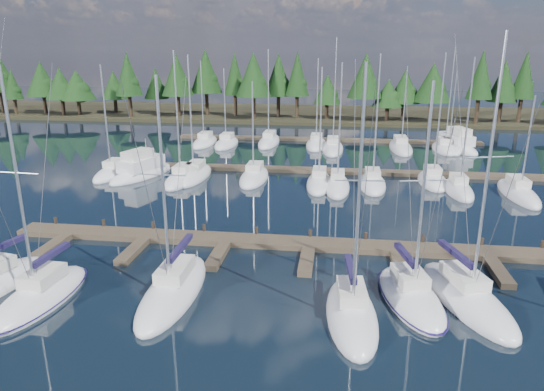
# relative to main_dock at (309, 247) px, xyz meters

# --- Properties ---
(ground) EXTENTS (260.00, 260.00, 0.00)m
(ground) POSITION_rel_main_dock_xyz_m (0.00, 12.64, -0.20)
(ground) COLOR black
(ground) RESTS_ON ground
(far_shore) EXTENTS (220.00, 30.00, 0.60)m
(far_shore) POSITION_rel_main_dock_xyz_m (0.00, 72.64, 0.10)
(far_shore) COLOR #292617
(far_shore) RESTS_ON ground
(main_dock) EXTENTS (44.00, 6.13, 0.90)m
(main_dock) POSITION_rel_main_dock_xyz_m (0.00, 0.00, 0.00)
(main_dock) COLOR #4A3E2E
(main_dock) RESTS_ON ground
(back_docks) EXTENTS (50.00, 21.80, 0.40)m
(back_docks) POSITION_rel_main_dock_xyz_m (0.00, 32.23, -0.00)
(back_docks) COLOR #4A3E2E
(back_docks) RESTS_ON ground
(front_sailboat_1) EXTENTS (3.46, 8.18, 13.64)m
(front_sailboat_1) POSITION_rel_main_dock_xyz_m (-14.43, -9.19, 0.08)
(front_sailboat_1) COLOR silver
(front_sailboat_1) RESTS_ON ground
(front_sailboat_2) EXTENTS (2.84, 9.36, 13.13)m
(front_sailboat_2) POSITION_rel_main_dock_xyz_m (-7.30, -7.50, 0.08)
(front_sailboat_2) COLOR silver
(front_sailboat_2) RESTS_ON ground
(front_sailboat_3) EXTENTS (3.25, 8.03, 13.82)m
(front_sailboat_3) POSITION_rel_main_dock_xyz_m (2.78, -8.76, 0.09)
(front_sailboat_3) COLOR silver
(front_sailboat_3) RESTS_ON ground
(front_sailboat_4) EXTENTS (4.49, 8.16, 12.89)m
(front_sailboat_4) POSITION_rel_main_dock_xyz_m (6.09, -6.44, 0.08)
(front_sailboat_4) COLOR silver
(front_sailboat_4) RESTS_ON ground
(front_sailboat_5) EXTENTS (5.27, 9.50, 15.19)m
(front_sailboat_5) POSITION_rel_main_dock_xyz_m (9.15, -6.09, 0.09)
(front_sailboat_5) COLOR silver
(front_sailboat_5) RESTS_ON ground
(back_sailboat_rows) EXTENTS (44.86, 33.81, 15.87)m
(back_sailboat_rows) POSITION_rel_main_dock_xyz_m (-0.13, 27.75, 0.06)
(back_sailboat_rows) COLOR silver
(back_sailboat_rows) RESTS_ON ground
(motor_yacht_left) EXTENTS (6.05, 10.34, 4.91)m
(motor_yacht_left) POSITION_rel_main_dock_xyz_m (-19.74, 18.31, 0.33)
(motor_yacht_left) COLOR silver
(motor_yacht_left) RESTS_ON ground
(motor_yacht_right) EXTENTS (6.14, 10.72, 5.10)m
(motor_yacht_right) POSITION_rel_main_dock_xyz_m (18.31, 38.68, 0.35)
(motor_yacht_right) COLOR silver
(motor_yacht_right) RESTS_ON ground
(tree_line) EXTENTS (182.84, 11.78, 13.31)m
(tree_line) POSITION_rel_main_dock_xyz_m (-2.91, 62.87, 7.29)
(tree_line) COLOR black
(tree_line) RESTS_ON far_shore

